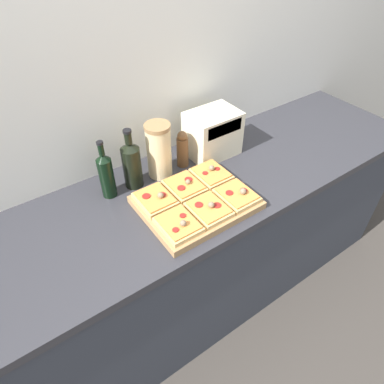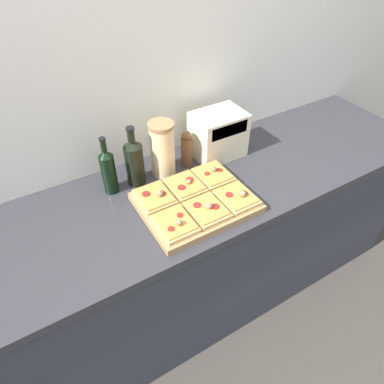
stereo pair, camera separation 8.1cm
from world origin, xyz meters
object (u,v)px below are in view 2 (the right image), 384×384
object	(u,v)px
cutting_board	(196,202)
wine_bottle	(134,161)
toaster_oven	(218,134)
olive_oil_bottle	(108,170)
grain_jar_tall	(162,149)
pepper_mill	(187,149)

from	to	relation	value
cutting_board	wine_bottle	distance (m)	0.33
cutting_board	toaster_oven	size ratio (longest dim) A/B	1.70
cutting_board	olive_oil_bottle	bearing A→B (deg)	134.64
olive_oil_bottle	grain_jar_tall	bearing A→B (deg)	0.00
cutting_board	wine_bottle	size ratio (longest dim) A/B	1.62
grain_jar_tall	pepper_mill	distance (m)	0.13
grain_jar_tall	pepper_mill	xyz separation A→B (m)	(0.13, -0.00, -0.04)
pepper_mill	grain_jar_tall	bearing A→B (deg)	180.00
toaster_oven	grain_jar_tall	bearing A→B (deg)	179.84
grain_jar_tall	toaster_oven	distance (m)	0.30
wine_bottle	cutting_board	bearing A→B (deg)	-61.31
olive_oil_bottle	wine_bottle	xyz separation A→B (m)	(0.12, 0.00, 0.00)
wine_bottle	grain_jar_tall	world-z (taller)	wine_bottle
olive_oil_bottle	pepper_mill	size ratio (longest dim) A/B	1.48
cutting_board	olive_oil_bottle	size ratio (longest dim) A/B	1.68
olive_oil_bottle	toaster_oven	world-z (taller)	olive_oil_bottle
wine_bottle	grain_jar_tall	bearing A→B (deg)	-0.00
cutting_board	olive_oil_bottle	distance (m)	0.39
cutting_board	pepper_mill	bearing A→B (deg)	67.06
cutting_board	olive_oil_bottle	xyz separation A→B (m)	(-0.27, 0.27, 0.10)
wine_bottle	pepper_mill	bearing A→B (deg)	-0.00
wine_bottle	grain_jar_tall	size ratio (longest dim) A/B	1.08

